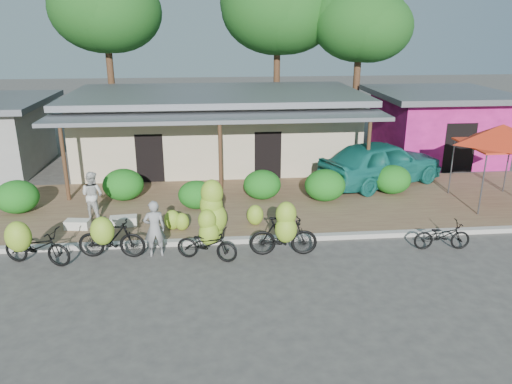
{
  "coord_description": "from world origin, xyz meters",
  "views": [
    {
      "loc": [
        -0.41,
        -11.77,
        6.32
      ],
      "look_at": [
        1.04,
        3.16,
        1.2
      ],
      "focal_mm": 35.0,
      "sensor_mm": 36.0,
      "label": 1
    }
  ],
  "objects_px": {
    "bike_center": "(210,227)",
    "teal_van": "(381,162)",
    "tree_near_right": "(356,21)",
    "sack_far": "(78,224)",
    "bike_left": "(110,237)",
    "sack_near": "(123,221)",
    "red_canopy": "(502,135)",
    "vendor": "(155,229)",
    "tree_far_center": "(101,6)",
    "bike_right": "(284,233)",
    "bike_far_right": "(442,235)",
    "bike_far_left": "(34,245)",
    "bystander": "(92,195)",
    "tree_center_right": "(274,7)"
  },
  "relations": [
    {
      "from": "bike_center",
      "to": "teal_van",
      "type": "xyz_separation_m",
      "value": [
        6.86,
        5.61,
        0.14
      ]
    },
    {
      "from": "tree_near_right",
      "to": "sack_far",
      "type": "height_order",
      "value": "tree_near_right"
    },
    {
      "from": "bike_left",
      "to": "sack_near",
      "type": "bearing_deg",
      "value": 6.68
    },
    {
      "from": "red_canopy",
      "to": "bike_center",
      "type": "bearing_deg",
      "value": -162.97
    },
    {
      "from": "vendor",
      "to": "tree_near_right",
      "type": "bearing_deg",
      "value": -132.45
    },
    {
      "from": "tree_near_right",
      "to": "vendor",
      "type": "bearing_deg",
      "value": -125.06
    },
    {
      "from": "tree_far_center",
      "to": "sack_far",
      "type": "distance_m",
      "value": 14.57
    },
    {
      "from": "sack_near",
      "to": "teal_van",
      "type": "relative_size",
      "value": 0.16
    },
    {
      "from": "bike_left",
      "to": "teal_van",
      "type": "xyz_separation_m",
      "value": [
        9.63,
        5.6,
        0.35
      ]
    },
    {
      "from": "tree_near_right",
      "to": "bike_left",
      "type": "height_order",
      "value": "tree_near_right"
    },
    {
      "from": "tree_near_right",
      "to": "bike_right",
      "type": "height_order",
      "value": "tree_near_right"
    },
    {
      "from": "bike_far_right",
      "to": "vendor",
      "type": "height_order",
      "value": "vendor"
    },
    {
      "from": "bike_far_left",
      "to": "bike_center",
      "type": "xyz_separation_m",
      "value": [
        4.75,
        0.21,
        0.25
      ]
    },
    {
      "from": "bystander",
      "to": "red_canopy",
      "type": "bearing_deg",
      "value": -152.69
    },
    {
      "from": "red_canopy",
      "to": "bike_left",
      "type": "height_order",
      "value": "red_canopy"
    },
    {
      "from": "bike_center",
      "to": "sack_far",
      "type": "xyz_separation_m",
      "value": [
        -4.17,
        2.07,
        -0.61
      ]
    },
    {
      "from": "bike_left",
      "to": "teal_van",
      "type": "bearing_deg",
      "value": -52.91
    },
    {
      "from": "bike_far_left",
      "to": "bike_right",
      "type": "xyz_separation_m",
      "value": [
        6.81,
        -0.13,
        0.12
      ]
    },
    {
      "from": "sack_near",
      "to": "bike_left",
      "type": "bearing_deg",
      "value": -90.25
    },
    {
      "from": "bike_far_left",
      "to": "teal_van",
      "type": "distance_m",
      "value": 12.99
    },
    {
      "from": "sack_near",
      "to": "bystander",
      "type": "xyz_separation_m",
      "value": [
        -1.07,
        0.8,
        0.65
      ]
    },
    {
      "from": "bike_left",
      "to": "red_canopy",
      "type": "bearing_deg",
      "value": -69.58
    },
    {
      "from": "red_canopy",
      "to": "bike_right",
      "type": "height_order",
      "value": "red_canopy"
    },
    {
      "from": "bike_far_right",
      "to": "teal_van",
      "type": "height_order",
      "value": "teal_van"
    },
    {
      "from": "bike_far_left",
      "to": "bike_center",
      "type": "relative_size",
      "value": 0.96
    },
    {
      "from": "bike_far_left",
      "to": "vendor",
      "type": "relative_size",
      "value": 1.26
    },
    {
      "from": "tree_near_right",
      "to": "red_canopy",
      "type": "bearing_deg",
      "value": -76.66
    },
    {
      "from": "sack_near",
      "to": "vendor",
      "type": "height_order",
      "value": "vendor"
    },
    {
      "from": "tree_near_right",
      "to": "teal_van",
      "type": "xyz_separation_m",
      "value": [
        -0.91,
        -7.78,
        -5.36
      ]
    },
    {
      "from": "sack_near",
      "to": "bystander",
      "type": "relative_size",
      "value": 0.53
    },
    {
      "from": "sack_far",
      "to": "vendor",
      "type": "distance_m",
      "value": 3.32
    },
    {
      "from": "bike_center",
      "to": "teal_van",
      "type": "relative_size",
      "value": 0.41
    },
    {
      "from": "bike_far_left",
      "to": "bike_far_right",
      "type": "bearing_deg",
      "value": -72.68
    },
    {
      "from": "bike_far_right",
      "to": "vendor",
      "type": "bearing_deg",
      "value": 91.14
    },
    {
      "from": "vendor",
      "to": "teal_van",
      "type": "height_order",
      "value": "teal_van"
    },
    {
      "from": "teal_van",
      "to": "bike_far_left",
      "type": "bearing_deg",
      "value": 92.73
    },
    {
      "from": "tree_near_right",
      "to": "teal_van",
      "type": "relative_size",
      "value": 1.56
    },
    {
      "from": "tree_center_right",
      "to": "bike_center",
      "type": "height_order",
      "value": "tree_center_right"
    },
    {
      "from": "bike_right",
      "to": "sack_near",
      "type": "relative_size",
      "value": 2.3
    },
    {
      "from": "bike_right",
      "to": "tree_center_right",
      "type": "bearing_deg",
      "value": -2.78
    },
    {
      "from": "tree_near_right",
      "to": "red_canopy",
      "type": "relative_size",
      "value": 2.36
    },
    {
      "from": "red_canopy",
      "to": "teal_van",
      "type": "relative_size",
      "value": 0.66
    },
    {
      "from": "tree_far_center",
      "to": "bike_far_right",
      "type": "bearing_deg",
      "value": -51.69
    },
    {
      "from": "tree_center_right",
      "to": "red_canopy",
      "type": "distance_m",
      "value": 14.56
    },
    {
      "from": "bike_left",
      "to": "bystander",
      "type": "bearing_deg",
      "value": 26.65
    },
    {
      "from": "tree_far_center",
      "to": "red_canopy",
      "type": "distance_m",
      "value": 19.92
    },
    {
      "from": "bike_left",
      "to": "bystander",
      "type": "xyz_separation_m",
      "value": [
        -1.06,
        2.96,
        0.25
      ]
    },
    {
      "from": "red_canopy",
      "to": "bystander",
      "type": "distance_m",
      "value": 14.13
    },
    {
      "from": "tree_near_right",
      "to": "bike_right",
      "type": "xyz_separation_m",
      "value": [
        -5.71,
        -13.73,
        -5.63
      ]
    },
    {
      "from": "bike_left",
      "to": "sack_near",
      "type": "height_order",
      "value": "bike_left"
    }
  ]
}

